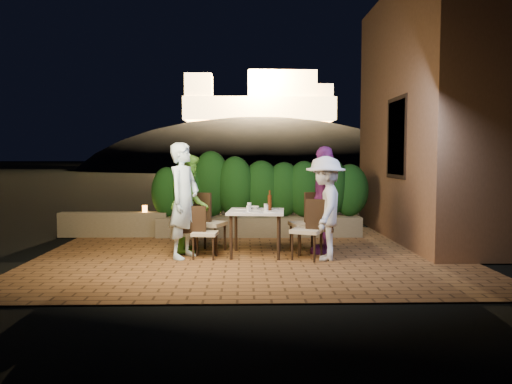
{
  "coord_description": "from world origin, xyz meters",
  "views": [
    {
      "loc": [
        -0.12,
        -7.96,
        1.63
      ],
      "look_at": [
        0.09,
        0.35,
        1.05
      ],
      "focal_mm": 35.0,
      "sensor_mm": 36.0,
      "label": 1
    }
  ],
  "objects_px": {
    "bowl": "(254,207)",
    "parapet_lamp": "(145,209)",
    "dining_table": "(256,233)",
    "diner_white": "(325,208)",
    "diner_blue": "(184,201)",
    "diner_green": "(190,203)",
    "chair_right_front": "(307,229)",
    "chair_left_back": "(210,222)",
    "diner_purple": "(325,200)",
    "chair_right_back": "(306,223)",
    "beer_bottle": "(270,200)",
    "chair_left_front": "(205,232)"
  },
  "relations": [
    {
      "from": "beer_bottle",
      "to": "chair_left_back",
      "type": "distance_m",
      "value": 1.14
    },
    {
      "from": "diner_white",
      "to": "parapet_lamp",
      "type": "xyz_separation_m",
      "value": [
        -3.33,
        2.43,
        -0.26
      ]
    },
    {
      "from": "bowl",
      "to": "diner_white",
      "type": "height_order",
      "value": "diner_white"
    },
    {
      "from": "chair_left_front",
      "to": "diner_white",
      "type": "distance_m",
      "value": 1.97
    },
    {
      "from": "dining_table",
      "to": "diner_blue",
      "type": "relative_size",
      "value": 0.49
    },
    {
      "from": "beer_bottle",
      "to": "bowl",
      "type": "xyz_separation_m",
      "value": [
        -0.26,
        0.26,
        -0.14
      ]
    },
    {
      "from": "bowl",
      "to": "chair_left_back",
      "type": "bearing_deg",
      "value": 174.55
    },
    {
      "from": "dining_table",
      "to": "chair_right_back",
      "type": "height_order",
      "value": "chair_right_back"
    },
    {
      "from": "chair_right_back",
      "to": "parapet_lamp",
      "type": "relative_size",
      "value": 7.4
    },
    {
      "from": "chair_left_back",
      "to": "diner_green",
      "type": "relative_size",
      "value": 0.6
    },
    {
      "from": "diner_green",
      "to": "diner_white",
      "type": "relative_size",
      "value": 1.02
    },
    {
      "from": "dining_table",
      "to": "diner_green",
      "type": "bearing_deg",
      "value": 160.78
    },
    {
      "from": "bowl",
      "to": "parapet_lamp",
      "type": "height_order",
      "value": "bowl"
    },
    {
      "from": "diner_green",
      "to": "beer_bottle",
      "type": "bearing_deg",
      "value": -110.9
    },
    {
      "from": "dining_table",
      "to": "diner_green",
      "type": "height_order",
      "value": "diner_green"
    },
    {
      "from": "chair_left_front",
      "to": "parapet_lamp",
      "type": "relative_size",
      "value": 6.04
    },
    {
      "from": "chair_right_back",
      "to": "beer_bottle",
      "type": "bearing_deg",
      "value": 0.74
    },
    {
      "from": "chair_right_front",
      "to": "diner_blue",
      "type": "bearing_deg",
      "value": 21.0
    },
    {
      "from": "diner_green",
      "to": "chair_right_front",
      "type": "bearing_deg",
      "value": -116.25
    },
    {
      "from": "bowl",
      "to": "chair_left_back",
      "type": "relative_size",
      "value": 0.18
    },
    {
      "from": "chair_left_front",
      "to": "diner_purple",
      "type": "height_order",
      "value": "diner_purple"
    },
    {
      "from": "diner_purple",
      "to": "parapet_lamp",
      "type": "bearing_deg",
      "value": -99.51
    },
    {
      "from": "diner_blue",
      "to": "diner_white",
      "type": "height_order",
      "value": "diner_blue"
    },
    {
      "from": "chair_right_back",
      "to": "chair_right_front",
      "type": "bearing_deg",
      "value": 71.01
    },
    {
      "from": "bowl",
      "to": "diner_green",
      "type": "relative_size",
      "value": 0.11
    },
    {
      "from": "bowl",
      "to": "diner_green",
      "type": "height_order",
      "value": "diner_green"
    },
    {
      "from": "beer_bottle",
      "to": "diner_purple",
      "type": "xyz_separation_m",
      "value": [
        0.95,
        0.17,
        -0.01
      ]
    },
    {
      "from": "chair_right_front",
      "to": "diner_white",
      "type": "distance_m",
      "value": 0.44
    },
    {
      "from": "diner_blue",
      "to": "dining_table",
      "type": "bearing_deg",
      "value": -57.37
    },
    {
      "from": "chair_right_front",
      "to": "diner_green",
      "type": "bearing_deg",
      "value": 4.98
    },
    {
      "from": "chair_right_back",
      "to": "diner_purple",
      "type": "distance_m",
      "value": 0.51
    },
    {
      "from": "dining_table",
      "to": "chair_right_front",
      "type": "height_order",
      "value": "chair_right_front"
    },
    {
      "from": "bowl",
      "to": "parapet_lamp",
      "type": "distance_m",
      "value": 2.84
    },
    {
      "from": "dining_table",
      "to": "bowl",
      "type": "relative_size",
      "value": 5.07
    },
    {
      "from": "dining_table",
      "to": "diner_white",
      "type": "height_order",
      "value": "diner_white"
    },
    {
      "from": "dining_table",
      "to": "chair_right_back",
      "type": "bearing_deg",
      "value": 12.34
    },
    {
      "from": "chair_right_front",
      "to": "diner_green",
      "type": "relative_size",
      "value": 0.57
    },
    {
      "from": "dining_table",
      "to": "chair_left_front",
      "type": "bearing_deg",
      "value": -165.64
    },
    {
      "from": "dining_table",
      "to": "chair_left_back",
      "type": "distance_m",
      "value": 0.87
    },
    {
      "from": "chair_left_front",
      "to": "diner_blue",
      "type": "xyz_separation_m",
      "value": [
        -0.34,
        0.04,
        0.51
      ]
    },
    {
      "from": "bowl",
      "to": "chair_right_back",
      "type": "height_order",
      "value": "chair_right_back"
    },
    {
      "from": "dining_table",
      "to": "diner_white",
      "type": "xyz_separation_m",
      "value": [
        1.09,
        -0.39,
        0.45
      ]
    },
    {
      "from": "diner_blue",
      "to": "parapet_lamp",
      "type": "bearing_deg",
      "value": 49.81
    },
    {
      "from": "bowl",
      "to": "parapet_lamp",
      "type": "xyz_separation_m",
      "value": [
        -2.21,
        1.77,
        -0.2
      ]
    },
    {
      "from": "diner_purple",
      "to": "chair_right_back",
      "type": "bearing_deg",
      "value": -70.05
    },
    {
      "from": "chair_left_back",
      "to": "diner_green",
      "type": "distance_m",
      "value": 0.49
    },
    {
      "from": "chair_right_front",
      "to": "chair_left_front",
      "type": "bearing_deg",
      "value": 21.3
    },
    {
      "from": "chair_left_front",
      "to": "parapet_lamp",
      "type": "bearing_deg",
      "value": 128.31
    },
    {
      "from": "bowl",
      "to": "chair_left_front",
      "type": "relative_size",
      "value": 0.21
    },
    {
      "from": "chair_left_back",
      "to": "diner_purple",
      "type": "distance_m",
      "value": 2.01
    }
  ]
}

